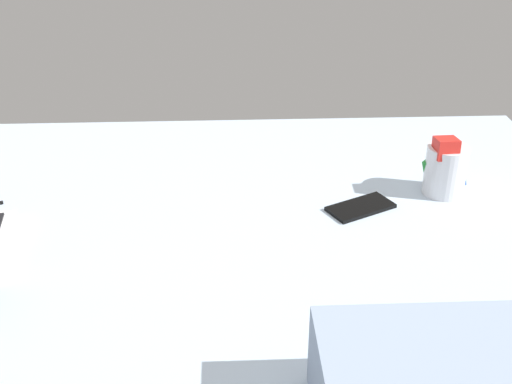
% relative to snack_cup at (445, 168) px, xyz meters
% --- Properties ---
extents(bed_mattress, '(1.80, 1.40, 0.18)m').
position_rel_snack_cup_xyz_m(bed_mattress, '(0.58, 0.25, -0.15)').
color(bed_mattress, silver).
rests_on(bed_mattress, ground).
extents(snack_cup, '(0.10, 0.09, 0.14)m').
position_rel_snack_cup_xyz_m(snack_cup, '(0.00, 0.00, 0.00)').
color(snack_cup, silver).
rests_on(snack_cup, bed_mattress).
extents(cell_phone, '(0.16, 0.12, 0.01)m').
position_rel_snack_cup_xyz_m(cell_phone, '(0.19, 0.06, -0.06)').
color(cell_phone, black).
rests_on(cell_phone, bed_mattress).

